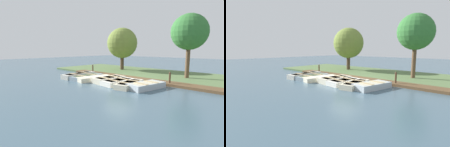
{
  "view_description": "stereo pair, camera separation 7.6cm",
  "coord_description": "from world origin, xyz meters",
  "views": [
    {
      "loc": [
        11.03,
        9.31,
        2.74
      ],
      "look_at": [
        0.42,
        -0.53,
        0.65
      ],
      "focal_mm": 28.0,
      "sensor_mm": 36.0,
      "label": 1
    },
    {
      "loc": [
        10.98,
        9.37,
        2.74
      ],
      "look_at": [
        0.42,
        -0.53,
        0.65
      ],
      "focal_mm": 28.0,
      "sensor_mm": 36.0,
      "label": 2
    }
  ],
  "objects": [
    {
      "name": "mooring_post_far",
      "position": [
        -1.27,
        3.76,
        0.51
      ],
      "size": [
        0.14,
        0.14,
        1.01
      ],
      "color": "brown",
      "rests_on": "ground_plane"
    },
    {
      "name": "rowboat_3",
      "position": [
        0.88,
        -0.48,
        0.22
      ],
      "size": [
        2.83,
        1.45,
        0.44
      ],
      "rotation": [
        0.0,
        0.0,
        -0.1
      ],
      "color": "beige",
      "rests_on": "ground_plane"
    },
    {
      "name": "rowboat_2",
      "position": [
        1.21,
        -1.84,
        0.19
      ],
      "size": [
        3.2,
        1.71,
        0.38
      ],
      "rotation": [
        0.0,
        0.0,
        -0.21
      ],
      "color": "beige",
      "rests_on": "ground_plane"
    },
    {
      "name": "mooring_post_near",
      "position": [
        -1.27,
        -4.93,
        0.51
      ],
      "size": [
        0.14,
        0.14,
        1.01
      ],
      "color": "brown",
      "rests_on": "ground_plane"
    },
    {
      "name": "rowboat_0",
      "position": [
        1.17,
        -4.16,
        0.22
      ],
      "size": [
        3.49,
        1.35,
        0.44
      ],
      "rotation": [
        0.0,
        0.0,
        0.1
      ],
      "color": "beige",
      "rests_on": "ground_plane"
    },
    {
      "name": "rowboat_5",
      "position": [
        1.15,
        1.85,
        0.19
      ],
      "size": [
        3.02,
        1.53,
        0.39
      ],
      "rotation": [
        0.0,
        0.0,
        0.19
      ],
      "color": "beige",
      "rests_on": "ground_plane"
    },
    {
      "name": "park_tree_left",
      "position": [
        -4.6,
        3.81,
        4.1
      ],
      "size": [
        3.08,
        3.08,
        5.68
      ],
      "color": "brown",
      "rests_on": "ground_plane"
    },
    {
      "name": "shore_bank",
      "position": [
        -5.0,
        0.0,
        0.08
      ],
      "size": [
        8.0,
        24.0,
        0.17
      ],
      "color": "#567042",
      "rests_on": "ground_plane"
    },
    {
      "name": "dock_walkway",
      "position": [
        -1.41,
        0.0,
        0.1
      ],
      "size": [
        1.26,
        14.69,
        0.19
      ],
      "color": "brown",
      "rests_on": "ground_plane"
    },
    {
      "name": "rowboat_4",
      "position": [
        1.06,
        0.69,
        0.19
      ],
      "size": [
        2.74,
        1.47,
        0.39
      ],
      "rotation": [
        0.0,
        0.0,
        -0.09
      ],
      "color": "silver",
      "rests_on": "ground_plane"
    },
    {
      "name": "park_tree_far_left",
      "position": [
        -5.47,
        -4.32,
        3.35
      ],
      "size": [
        3.64,
        3.64,
        5.19
      ],
      "color": "#4C3828",
      "rests_on": "ground_plane"
    },
    {
      "name": "ground_plane",
      "position": [
        0.0,
        0.0,
        0.0
      ],
      "size": [
        80.0,
        80.0,
        0.0
      ],
      "primitive_type": "plane",
      "color": "#425B6B"
    },
    {
      "name": "rowboat_1",
      "position": [
        1.11,
        -3.03,
        0.18
      ],
      "size": [
        3.33,
        1.58,
        0.36
      ],
      "rotation": [
        0.0,
        0.0,
        0.12
      ],
      "color": "#8C9EA8",
      "rests_on": "ground_plane"
    },
    {
      "name": "rowboat_6",
      "position": [
        0.84,
        3.04,
        0.21
      ],
      "size": [
        2.92,
        1.73,
        0.43
      ],
      "rotation": [
        0.0,
        0.0,
        -0.18
      ],
      "color": "#B2BCC1",
      "rests_on": "ground_plane"
    }
  ]
}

